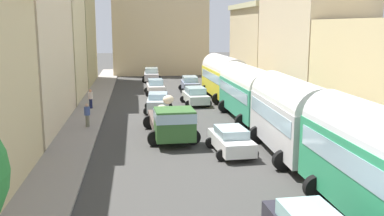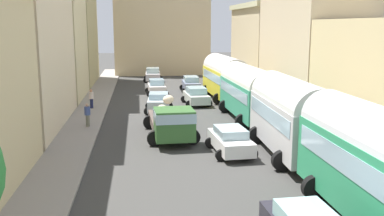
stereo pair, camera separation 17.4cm
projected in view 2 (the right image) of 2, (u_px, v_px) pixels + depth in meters
ground_plane at (183, 114)px, 34.17m from camera, size 154.00×154.00×0.00m
sidewalk_left at (88, 116)px, 33.30m from camera, size 2.50×70.00×0.14m
sidewalk_right at (272, 111)px, 35.02m from camera, size 2.50×70.00×0.14m
building_left_2 at (26, 48)px, 28.91m from camera, size 4.44×12.79×10.75m
building_left_3 at (53, 30)px, 39.99m from camera, size 5.04×9.02×12.84m
building_left_4 at (73, 24)px, 50.51m from camera, size 4.91×11.45×13.94m
building_right_2 at (311, 43)px, 36.94m from camera, size 5.86×12.80×10.63m
building_right_3 at (268, 45)px, 49.88m from camera, size 6.31×12.99×9.22m
distant_church at (161, 32)px, 61.97m from camera, size 13.06×7.59×17.12m
parked_bus_1 at (291, 113)px, 23.08m from camera, size 3.45×8.13×4.15m
parked_bus_2 at (249, 90)px, 31.87m from camera, size 3.37×8.92×3.96m
parked_bus_3 at (225, 76)px, 40.64m from camera, size 3.57×8.72×4.06m
cargo_truck_0 at (171, 121)px, 26.45m from camera, size 3.27×7.33×2.41m
car_0 at (159, 102)px, 34.84m from camera, size 2.44×3.72×1.57m
car_1 at (157, 87)px, 43.50m from camera, size 2.26×3.67×1.57m
car_2 at (153, 75)px, 53.76m from camera, size 2.40×4.15×1.68m
car_4 at (230, 140)px, 23.66m from camera, size 2.41×4.11×1.43m
car_5 at (196, 96)px, 38.18m from camera, size 2.48×4.12×1.54m
car_6 at (191, 84)px, 45.32m from camera, size 2.26×4.27×1.64m
pedestrian_0 at (91, 98)px, 35.78m from camera, size 0.49×0.49×1.71m
pedestrian_2 at (87, 114)px, 29.35m from camera, size 0.51×0.51×1.71m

